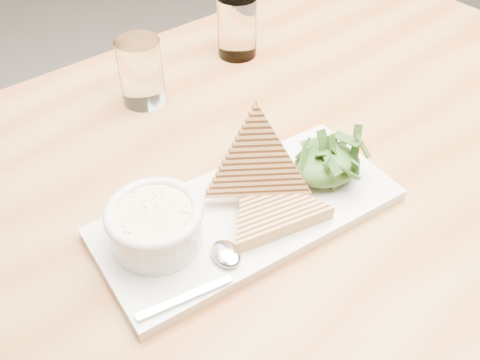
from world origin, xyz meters
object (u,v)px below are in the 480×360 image
soup_bowl (156,229)px  platter (248,213)px  glass_far (237,26)px  glass_near (141,72)px  table_top (282,166)px

soup_bowl → platter: bearing=-4.9°
soup_bowl → glass_far: 0.48m
platter → glass_near: bearing=91.2°
table_top → soup_bowl: size_ratio=12.00×
glass_near → glass_far: 0.21m
platter → glass_far: size_ratio=3.54×
glass_near → glass_far: (0.21, 0.05, 0.00)m
table_top → glass_far: glass_far is taller
table_top → glass_far: bearing=72.0°
glass_far → soup_bowl: bearing=-132.3°
soup_bowl → glass_near: size_ratio=0.99×
platter → soup_bowl: bearing=175.1°
table_top → platter: (-0.11, -0.08, 0.03)m
table_top → glass_near: bearing=116.1°
glass_far → glass_near: bearing=-166.3°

